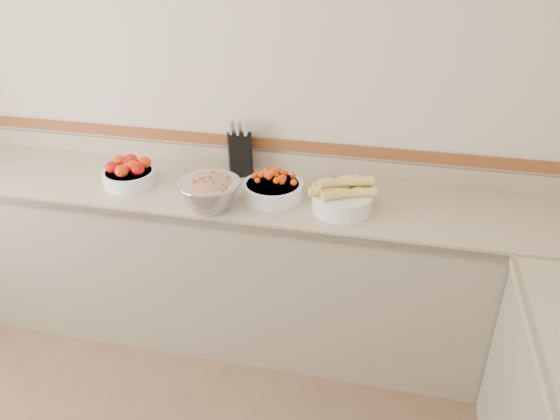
% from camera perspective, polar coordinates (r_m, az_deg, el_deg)
% --- Properties ---
extents(back_wall, '(4.00, 0.00, 4.00)m').
position_cam_1_polar(back_wall, '(2.99, -3.90, 11.69)').
color(back_wall, beige).
rests_on(back_wall, ground_plane).
extents(counter_back, '(4.00, 0.65, 1.08)m').
position_cam_1_polar(counter_back, '(3.08, -5.05, -5.33)').
color(counter_back, tan).
rests_on(counter_back, ground_plane).
extents(knife_block, '(0.17, 0.19, 0.30)m').
position_cam_1_polar(knife_block, '(3.00, -4.21, 6.06)').
color(knife_block, black).
rests_on(knife_block, counter_back).
extents(tomato_bowl, '(0.28, 0.28, 0.14)m').
position_cam_1_polar(tomato_bowl, '(3.00, -15.49, 3.76)').
color(tomato_bowl, white).
rests_on(tomato_bowl, counter_back).
extents(cherry_tomato_bowl, '(0.31, 0.31, 0.17)m').
position_cam_1_polar(cherry_tomato_bowl, '(2.75, -0.73, 2.34)').
color(cherry_tomato_bowl, white).
rests_on(cherry_tomato_bowl, counter_back).
extents(corn_bowl, '(0.33, 0.30, 0.17)m').
position_cam_1_polar(corn_bowl, '(2.64, 6.53, 1.31)').
color(corn_bowl, white).
rests_on(corn_bowl, counter_back).
extents(rhubarb_bowl, '(0.31, 0.31, 0.17)m').
position_cam_1_polar(rhubarb_bowl, '(2.66, -7.38, 1.93)').
color(rhubarb_bowl, '#B2B2BA').
rests_on(rhubarb_bowl, counter_back).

